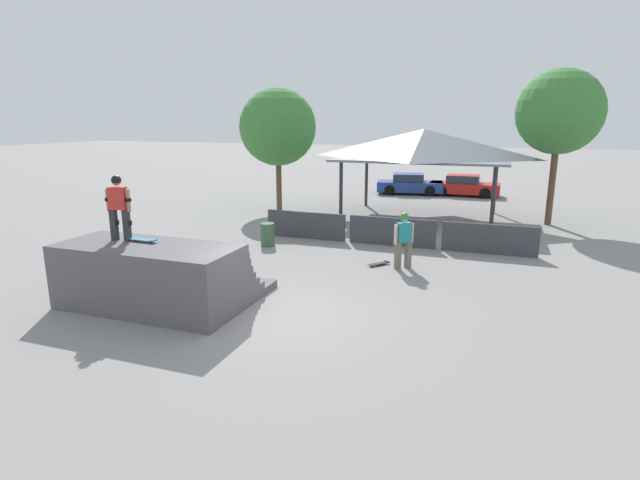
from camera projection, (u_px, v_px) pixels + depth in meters
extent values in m
plane|color=gray|center=(273.00, 316.00, 11.91)|extent=(160.00, 160.00, 0.00)
cube|color=#565459|center=(171.00, 294.00, 13.12)|extent=(4.54, 3.49, 0.20)
cube|color=#565459|center=(161.00, 291.00, 12.72)|extent=(4.54, 2.71, 0.20)
cube|color=#565459|center=(157.00, 285.00, 12.55)|extent=(4.54, 2.43, 0.20)
cube|color=#565459|center=(154.00, 279.00, 12.41)|extent=(4.54, 2.24, 0.20)
cube|color=#565459|center=(152.00, 272.00, 12.30)|extent=(4.54, 2.10, 0.20)
cube|color=#565459|center=(150.00, 264.00, 12.21)|extent=(4.54, 2.00, 0.20)
cube|color=#565459|center=(148.00, 257.00, 12.13)|extent=(4.54, 1.94, 0.20)
cube|color=#565459|center=(147.00, 249.00, 12.07)|extent=(4.54, 1.90, 0.20)
cylinder|color=silver|center=(170.00, 238.00, 12.91)|extent=(4.44, 0.07, 0.07)
cube|color=#2D2D33|center=(127.00, 225.00, 12.43)|extent=(0.17, 0.17, 0.79)
cube|color=black|center=(127.00, 223.00, 12.45)|extent=(0.21, 0.17, 0.11)
cube|color=#2D2D33|center=(114.00, 225.00, 12.48)|extent=(0.17, 0.17, 0.79)
cube|color=black|center=(115.00, 223.00, 12.50)|extent=(0.21, 0.17, 0.11)
cube|color=red|center=(118.00, 198.00, 12.30)|extent=(0.46, 0.29, 0.56)
cylinder|color=#A87A5B|center=(128.00, 200.00, 12.27)|extent=(0.12, 0.12, 0.56)
cylinder|color=black|center=(128.00, 200.00, 12.27)|extent=(0.19, 0.19, 0.08)
cylinder|color=#A87A5B|center=(108.00, 200.00, 12.35)|extent=(0.12, 0.12, 0.56)
cylinder|color=black|center=(108.00, 199.00, 12.35)|extent=(0.19, 0.19, 0.08)
sphere|color=#A87A5B|center=(116.00, 181.00, 12.20)|extent=(0.22, 0.22, 0.22)
sphere|color=black|center=(116.00, 180.00, 12.20)|extent=(0.24, 0.24, 0.24)
cylinder|color=red|center=(152.00, 241.00, 12.35)|extent=(0.05, 0.03, 0.05)
cylinder|color=red|center=(148.00, 242.00, 12.22)|extent=(0.05, 0.03, 0.05)
cylinder|color=red|center=(136.00, 239.00, 12.53)|extent=(0.05, 0.03, 0.05)
cylinder|color=red|center=(132.00, 240.00, 12.40)|extent=(0.05, 0.03, 0.05)
cube|color=teal|center=(142.00, 239.00, 12.37)|extent=(0.80, 0.22, 0.02)
cube|color=teal|center=(154.00, 240.00, 12.23)|extent=(0.10, 0.20, 0.02)
cube|color=#6B6051|center=(398.00, 256.00, 15.53)|extent=(0.23, 0.23, 0.86)
cube|color=#6B6051|center=(408.00, 254.00, 15.67)|extent=(0.23, 0.23, 0.86)
cube|color=teal|center=(404.00, 232.00, 15.43)|extent=(0.50, 0.49, 0.61)
cylinder|color=beige|center=(396.00, 235.00, 15.33)|extent=(0.16, 0.16, 0.61)
cylinder|color=beige|center=(412.00, 233.00, 15.55)|extent=(0.16, 0.16, 0.61)
sphere|color=beige|center=(404.00, 218.00, 15.32)|extent=(0.24, 0.24, 0.24)
sphere|color=#337F33|center=(405.00, 217.00, 15.32)|extent=(0.26, 0.26, 0.26)
cylinder|color=silver|center=(383.00, 263.00, 16.19)|extent=(0.06, 0.06, 0.05)
cylinder|color=silver|center=(386.00, 264.00, 16.07)|extent=(0.06, 0.06, 0.05)
cylinder|color=silver|center=(372.00, 265.00, 15.94)|extent=(0.06, 0.06, 0.05)
cylinder|color=silver|center=(374.00, 266.00, 15.83)|extent=(0.06, 0.06, 0.05)
cube|color=black|center=(379.00, 264.00, 16.00)|extent=(0.62, 0.72, 0.02)
cube|color=black|center=(387.00, 261.00, 16.18)|extent=(0.21, 0.19, 0.02)
cube|color=#3D3D42|center=(306.00, 225.00, 19.55)|extent=(3.22, 0.12, 1.05)
cube|color=#3D3D42|center=(392.00, 232.00, 18.42)|extent=(3.22, 0.12, 1.05)
cube|color=#3D3D42|center=(489.00, 239.00, 17.28)|extent=(3.22, 0.12, 1.05)
cylinder|color=#2D2D33|center=(341.00, 192.00, 22.68)|extent=(0.16, 0.16, 2.72)
cylinder|color=#2D2D33|center=(493.00, 199.00, 20.50)|extent=(0.16, 0.16, 2.72)
cylinder|color=#2D2D33|center=(366.00, 181.00, 26.82)|extent=(0.16, 0.16, 2.72)
cylinder|color=#2D2D33|center=(495.00, 186.00, 24.64)|extent=(0.16, 0.16, 2.72)
cube|color=slate|center=(423.00, 159.00, 23.33)|extent=(7.73, 5.33, 0.10)
pyramid|color=slate|center=(423.00, 143.00, 23.16)|extent=(7.58, 5.22, 1.32)
cylinder|color=brown|center=(552.00, 184.00, 21.84)|extent=(0.28, 0.28, 3.59)
sphere|color=#3D7F38|center=(560.00, 112.00, 21.12)|extent=(3.59, 3.59, 3.59)
cylinder|color=brown|center=(279.00, 182.00, 25.71)|extent=(0.28, 0.28, 2.81)
sphere|color=#3D7F38|center=(278.00, 127.00, 25.05)|extent=(3.85, 3.85, 3.85)
cylinder|color=#385B3D|center=(268.00, 235.00, 18.42)|extent=(0.52, 0.52, 0.85)
cube|color=navy|center=(410.00, 186.00, 31.31)|extent=(4.25, 2.40, 0.62)
cube|color=#283342|center=(408.00, 178.00, 31.20)|extent=(2.08, 1.76, 0.46)
cube|color=navy|center=(409.00, 174.00, 31.15)|extent=(1.99, 1.71, 0.04)
cylinder|color=black|center=(429.00, 188.00, 31.90)|extent=(0.66, 0.30, 0.64)
cylinder|color=black|center=(430.00, 191.00, 30.37)|extent=(0.66, 0.30, 0.64)
cylinder|color=black|center=(391.00, 187.00, 32.32)|extent=(0.66, 0.30, 0.64)
cylinder|color=black|center=(390.00, 190.00, 30.79)|extent=(0.66, 0.30, 0.64)
cube|color=red|center=(464.00, 188.00, 30.56)|extent=(4.14, 1.73, 0.62)
cube|color=#283342|center=(463.00, 179.00, 30.47)|extent=(1.92, 1.44, 0.46)
cube|color=red|center=(463.00, 175.00, 30.42)|extent=(1.84, 1.40, 0.04)
cylinder|color=black|center=(486.00, 190.00, 30.87)|extent=(0.64, 0.21, 0.64)
cylinder|color=black|center=(485.00, 193.00, 29.47)|extent=(0.64, 0.21, 0.64)
cylinder|color=black|center=(445.00, 188.00, 31.73)|extent=(0.64, 0.21, 0.64)
cylinder|color=black|center=(442.00, 191.00, 30.33)|extent=(0.64, 0.21, 0.64)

